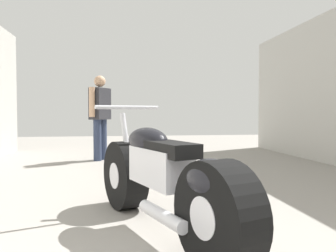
% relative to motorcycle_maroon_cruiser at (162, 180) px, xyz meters
% --- Properties ---
extents(ground_plane, '(19.18, 19.18, 0.00)m').
position_rel_motorcycle_maroon_cruiser_xyz_m(ground_plane, '(0.31, 1.80, -0.42)').
color(ground_plane, gray).
extents(motorcycle_maroon_cruiser, '(1.02, 2.10, 1.01)m').
position_rel_motorcycle_maroon_cruiser_xyz_m(motorcycle_maroon_cruiser, '(0.00, 0.00, 0.00)').
color(motorcycle_maroon_cruiser, black).
rests_on(motorcycle_maroon_cruiser, ground_plane).
extents(mechanic_in_blue, '(0.43, 0.64, 1.69)m').
position_rel_motorcycle_maroon_cruiser_xyz_m(mechanic_in_blue, '(-0.71, 4.24, 0.53)').
color(mechanic_in_blue, '#2D3851').
rests_on(mechanic_in_blue, ground_plane).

